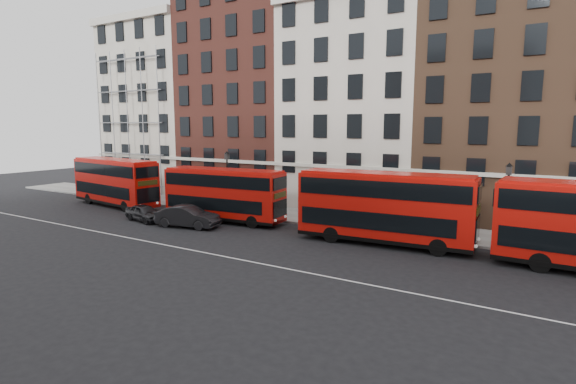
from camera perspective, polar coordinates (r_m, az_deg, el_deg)
The scene contains 13 objects.
ground at distance 28.61m, azimuth -5.31°, elevation -7.22°, with size 120.00×120.00×0.00m, color black.
pavement at distance 37.27m, azimuth 4.44°, elevation -3.39°, with size 80.00×5.00×0.15m, color gray.
kerb at distance 35.11m, azimuth 2.57°, elevation -4.10°, with size 80.00×0.30×0.16m, color gray.
road_centre_line at distance 27.10m, azimuth -7.87°, elevation -8.15°, with size 70.00×0.12×0.01m, color white.
building_terrace at distance 43.37m, azimuth 8.79°, elevation 11.71°, with size 64.00×11.95×22.00m.
bus_a at distance 46.10m, azimuth -21.12°, elevation 1.32°, with size 11.03×3.95×4.54m.
bus_b at distance 36.41m, azimuth -8.17°, elevation -0.19°, with size 10.34×3.35×4.27m.
bus_c at distance 29.73m, azimuth 12.09°, elevation -1.76°, with size 11.42×3.55×4.72m.
car_rear at distance 38.28m, azimuth -17.74°, elevation -2.54°, with size 1.59×3.96×1.35m, color #242427.
car_front at distance 35.15m, azimuth -12.63°, elevation -3.05°, with size 1.74×4.98×1.64m, color black.
lamp_post_left at distance 40.18m, azimuth -7.72°, elevation 1.77°, with size 0.44×0.44×5.33m.
lamp_post_right at distance 30.80m, azimuth 26.03°, elevation -1.06°, with size 0.44×0.44×5.33m.
iron_railings at distance 39.09m, azimuth 5.93°, elevation -1.99°, with size 6.60×0.06×1.00m, color black, non-canonical shape.
Camera 1 is at (16.61, -21.97, 7.73)m, focal length 28.00 mm.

